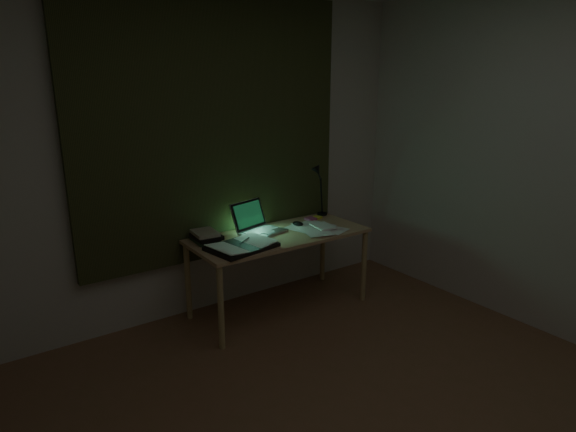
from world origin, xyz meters
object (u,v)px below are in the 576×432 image
laptop (263,218)px  open_textbook (242,246)px  desk_lamp (323,189)px  loose_papers (317,227)px  book_stack (206,236)px  desk (279,272)px

laptop → open_textbook: laptop is taller
desk_lamp → open_textbook: bearing=-168.8°
open_textbook → loose_papers: size_ratio=1.33×
book_stack → desk_lamp: 1.21m
desk → book_stack: bearing=164.0°
laptop → open_textbook: 0.40m
desk → book_stack: (-0.55, 0.16, 0.37)m
book_stack → desk_lamp: size_ratio=0.46×
book_stack → loose_papers: 0.91m
desk → book_stack: size_ratio=6.47×
book_stack → desk_lamp: bearing=4.3°
laptop → desk_lamp: 0.75m
open_textbook → book_stack: 0.32m
desk_lamp → loose_papers: bearing=-143.1°
desk → open_textbook: (-0.41, -0.12, 0.34)m
book_stack → desk_lamp: (1.19, 0.09, 0.20)m
book_stack → loose_papers: size_ratio=0.63×
loose_papers → book_stack: bearing=166.3°
loose_papers → desk_lamp: (0.30, 0.31, 0.23)m
desk → laptop: laptop is taller
book_stack → loose_papers: (0.89, -0.22, -0.03)m
desk → book_stack: 0.68m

